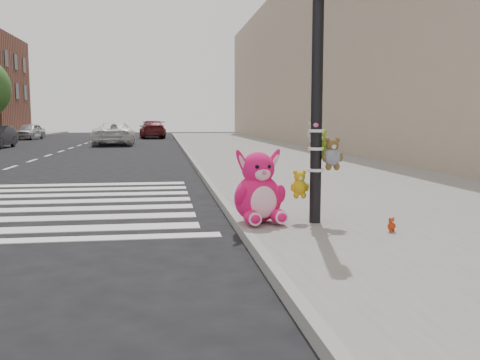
{
  "coord_description": "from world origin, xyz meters",
  "views": [
    {
      "loc": [
        0.46,
        -5.45,
        1.61
      ],
      "look_at": [
        1.54,
        1.93,
        0.75
      ],
      "focal_mm": 40.0,
      "sensor_mm": 36.0,
      "label": 1
    }
  ],
  "objects": [
    {
      "name": "bld_near",
      "position": [
        10.5,
        20.0,
        5.0
      ],
      "size": [
        5.0,
        60.0,
        10.0
      ],
      "primitive_type": "cube",
      "color": "gray",
      "rests_on": "ground"
    },
    {
      "name": "car_silver_deep",
      "position": [
        -9.8,
        38.42,
        0.63
      ],
      "size": [
        2.02,
        3.89,
        1.26
      ],
      "primitive_type": "imported",
      "rotation": [
        0.0,
        0.0,
        -0.15
      ],
      "color": "silver",
      "rests_on": "ground"
    },
    {
      "name": "car_maroon_near",
      "position": [
        -0.32,
        39.96,
        0.72
      ],
      "size": [
        2.38,
        5.13,
        1.45
      ],
      "primitive_type": "imported",
      "rotation": [
        0.0,
        0.0,
        3.21
      ],
      "color": "maroon",
      "rests_on": "ground"
    },
    {
      "name": "red_teddy",
      "position": [
        3.4,
        1.02,
        0.24
      ],
      "size": [
        0.15,
        0.13,
        0.19
      ],
      "primitive_type": null,
      "rotation": [
        0.0,
        0.0,
        0.33
      ],
      "color": "#BC3612",
      "rests_on": "sidewalk_near"
    },
    {
      "name": "pink_bunny",
      "position": [
        1.81,
        1.91,
        0.58
      ],
      "size": [
        0.77,
        0.87,
        1.07
      ],
      "rotation": [
        0.0,
        0.0,
        0.17
      ],
      "color": "#F11467",
      "rests_on": "sidewalk_near"
    },
    {
      "name": "car_white_near",
      "position": [
        -2.4,
        28.1,
        0.7
      ],
      "size": [
        2.4,
        5.09,
        1.4
      ],
      "primitive_type": "imported",
      "rotation": [
        0.0,
        0.0,
        3.16
      ],
      "color": "white",
      "rests_on": "ground"
    },
    {
      "name": "curb_edge",
      "position": [
        1.55,
        10.0,
        0.07
      ],
      "size": [
        0.12,
        80.0,
        0.15
      ],
      "primitive_type": "cube",
      "color": "gray",
      "rests_on": "ground"
    },
    {
      "name": "sidewalk_near",
      "position": [
        5.0,
        10.0,
        0.07
      ],
      "size": [
        7.0,
        80.0,
        0.14
      ],
      "primitive_type": "cube",
      "color": "slate",
      "rests_on": "ground"
    },
    {
      "name": "ground",
      "position": [
        0.0,
        0.0,
        0.0
      ],
      "size": [
        120.0,
        120.0,
        0.0
      ],
      "primitive_type": "plane",
      "color": "black",
      "rests_on": "ground"
    },
    {
      "name": "signal_pole",
      "position": [
        2.62,
        1.82,
        1.73
      ],
      "size": [
        0.71,
        0.5,
        4.0
      ],
      "color": "black",
      "rests_on": "sidewalk_near"
    }
  ]
}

